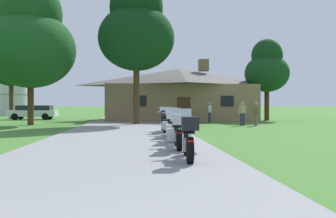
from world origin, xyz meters
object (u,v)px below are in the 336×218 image
(motorcycle_red_nearest_to_camera, at_px, (188,138))
(motorcycle_white_fourth_in_row, at_px, (170,124))
(bystander_tan_shirt_beside_signpost, at_px, (242,112))
(tree_left_near, at_px, (30,39))
(tree_right_of_lodge, at_px, (267,68))
(motorcycle_blue_farthest_in_row, at_px, (164,121))
(tree_by_lodge_front, at_px, (136,29))
(bystander_olive_shirt_by_tree, at_px, (256,112))
(metal_silo_distant, at_px, (14,91))
(motorcycle_silver_third_in_row, at_px, (175,127))
(bystander_white_shirt_near_lodge, at_px, (209,111))
(parked_white_suv_far_left, at_px, (33,112))
(motorcycle_blue_second_in_row, at_px, (178,132))
(tree_left_far, at_px, (11,62))

(motorcycle_red_nearest_to_camera, bearing_deg, motorcycle_white_fourth_in_row, 92.18)
(bystander_tan_shirt_beside_signpost, bearing_deg, tree_left_near, -10.15)
(tree_left_near, xyz_separation_m, tree_right_of_lodge, (19.59, 6.25, -1.30))
(motorcycle_blue_farthest_in_row, height_order, tree_by_lodge_front, tree_by_lodge_front)
(bystander_tan_shirt_beside_signpost, height_order, bystander_olive_shirt_by_tree, same)
(motorcycle_red_nearest_to_camera, relative_size, motorcycle_blue_farthest_in_row, 1.00)
(bystander_olive_shirt_by_tree, bearing_deg, tree_right_of_lodge, -30.58)
(tree_by_lodge_front, xyz_separation_m, metal_silo_distant, (-16.65, 24.60, -3.66))
(motorcycle_white_fourth_in_row, bearing_deg, tree_left_near, 130.43)
(motorcycle_silver_third_in_row, relative_size, tree_by_lodge_front, 0.20)
(motorcycle_white_fourth_in_row, bearing_deg, metal_silo_distant, 117.50)
(motorcycle_red_nearest_to_camera, bearing_deg, motorcycle_blue_farthest_in_row, 93.19)
(bystander_tan_shirt_beside_signpost, xyz_separation_m, tree_left_near, (-15.00, 1.67, 5.20))
(bystander_white_shirt_near_lodge, bearing_deg, parked_white_suv_far_left, -118.77)
(motorcycle_silver_third_in_row, distance_m, tree_right_of_lodge, 22.34)
(motorcycle_silver_third_in_row, bearing_deg, bystander_tan_shirt_beside_signpost, 63.25)
(motorcycle_blue_second_in_row, height_order, motorcycle_blue_farthest_in_row, same)
(tree_by_lodge_front, bearing_deg, motorcycle_white_fourth_in_row, -81.68)
(bystander_white_shirt_near_lodge, xyz_separation_m, bystander_olive_shirt_by_tree, (2.41, -4.35, 0.00))
(metal_silo_distant, bearing_deg, motorcycle_white_fourth_in_row, -62.66)
(tree_left_near, bearing_deg, motorcycle_blue_second_in_row, -59.90)
(motorcycle_blue_farthest_in_row, height_order, tree_left_far, tree_left_far)
(motorcycle_red_nearest_to_camera, height_order, tree_by_lodge_front, tree_by_lodge_front)
(bystander_olive_shirt_by_tree, bearing_deg, motorcycle_silver_third_in_row, 141.83)
(bystander_olive_shirt_by_tree, xyz_separation_m, tree_left_far, (-21.36, 14.74, 4.95))
(tree_left_near, bearing_deg, metal_silo_distant, 110.40)
(bystander_tan_shirt_beside_signpost, height_order, tree_left_far, tree_left_far)
(motorcycle_white_fourth_in_row, relative_size, bystander_olive_shirt_by_tree, 1.23)
(motorcycle_white_fourth_in_row, xyz_separation_m, bystander_white_shirt_near_lodge, (4.30, 12.96, 0.34))
(motorcycle_blue_second_in_row, bearing_deg, motorcycle_white_fourth_in_row, 90.83)
(bystander_olive_shirt_by_tree, height_order, tree_by_lodge_front, tree_by_lodge_front)
(motorcycle_blue_second_in_row, relative_size, bystander_olive_shirt_by_tree, 1.24)
(motorcycle_white_fourth_in_row, relative_size, tree_right_of_lodge, 0.28)
(tree_by_lodge_front, bearing_deg, tree_left_near, 178.90)
(motorcycle_red_nearest_to_camera, relative_size, motorcycle_white_fourth_in_row, 1.00)
(motorcycle_blue_farthest_in_row, distance_m, metal_silo_distant, 37.45)
(motorcycle_silver_third_in_row, bearing_deg, bystander_olive_shirt_by_tree, 59.00)
(motorcycle_red_nearest_to_camera, distance_m, bystander_white_shirt_near_lodge, 20.46)
(motorcycle_white_fourth_in_row, distance_m, metal_silo_distant, 39.72)
(bystander_olive_shirt_by_tree, xyz_separation_m, tree_right_of_lodge, (3.77, 8.39, 3.90))
(bystander_tan_shirt_beside_signpost, bearing_deg, metal_silo_distant, -51.12)
(metal_silo_distant, bearing_deg, tree_by_lodge_front, -55.90)
(motorcycle_blue_farthest_in_row, height_order, tree_left_near, tree_left_near)
(bystander_tan_shirt_beside_signpost, relative_size, bystander_olive_shirt_by_tree, 1.00)
(motorcycle_white_fourth_in_row, bearing_deg, tree_right_of_lodge, 58.50)
(motorcycle_silver_third_in_row, relative_size, tree_right_of_lodge, 0.28)
(bystander_white_shirt_near_lodge, xyz_separation_m, tree_by_lodge_front, (-5.85, -2.35, 6.00))
(motorcycle_white_fourth_in_row, xyz_separation_m, bystander_olive_shirt_by_tree, (6.71, 8.60, 0.34))
(parked_white_suv_far_left, bearing_deg, bystander_tan_shirt_beside_signpost, -123.35)
(tree_left_near, xyz_separation_m, tree_left_far, (-5.54, 12.60, -0.25))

